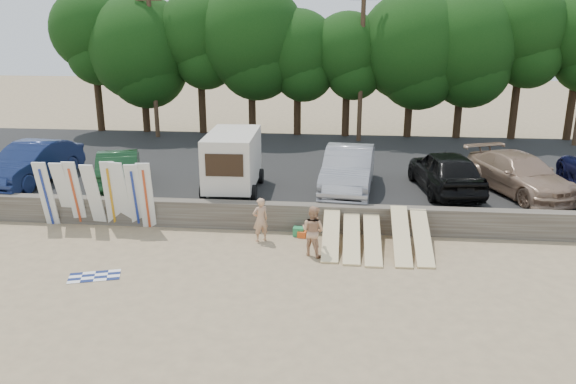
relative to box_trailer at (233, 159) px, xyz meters
name	(u,v)px	position (x,y,z in m)	size (l,w,h in m)	color
ground	(304,264)	(3.29, -5.36, -2.05)	(120.00, 120.00, 0.00)	tan
seawall	(310,217)	(3.29, -2.36, -1.55)	(44.00, 0.50, 1.00)	#6B6356
parking_lot	(320,170)	(3.29, 5.14, -1.70)	(44.00, 14.50, 0.70)	#282828
treeline	(317,42)	(2.70, 12.23, 4.17)	(33.25, 6.40, 9.02)	#382616
utility_poles	(362,57)	(5.29, 10.64, 3.38)	(25.80, 0.26, 9.00)	#473321
box_trailer	(233,159)	(0.00, 0.00, 0.00)	(2.28, 3.87, 2.41)	beige
car_0	(32,163)	(-8.79, 0.37, -0.49)	(1.83, 5.24, 1.73)	#16224D
car_1	(119,167)	(-4.96, 0.41, -0.59)	(1.61, 4.63, 1.53)	#13361A
car_2	(348,169)	(4.66, 0.52, -0.46)	(1.89, 5.42, 1.79)	#959499
car_3	(445,171)	(8.56, 0.77, -0.48)	(2.05, 5.11, 1.74)	black
car_4	(519,174)	(11.48, 0.87, -0.57)	(2.20, 5.40, 1.57)	#9B7A62
surfboard_upright_0	(46,194)	(-6.41, -2.94, -0.78)	(0.50, 0.06, 2.60)	silver
surfboard_upright_1	(64,193)	(-5.82, -2.76, -0.80)	(0.50, 0.06, 2.60)	silver
surfboard_upright_2	(75,194)	(-5.37, -2.81, -0.78)	(0.50, 0.06, 2.60)	silver
surfboard_upright_3	(94,196)	(-4.61, -2.91, -0.80)	(0.50, 0.06, 2.60)	silver
surfboard_upright_4	(111,194)	(-4.01, -2.76, -0.77)	(0.50, 0.06, 2.60)	silver
surfboard_upright_5	(122,195)	(-3.61, -2.77, -0.77)	(0.50, 0.06, 2.60)	silver
surfboard_upright_6	(135,196)	(-3.07, -2.84, -0.79)	(0.50, 0.06, 2.60)	silver
surfboard_upright_7	(146,196)	(-2.65, -2.83, -0.77)	(0.50, 0.06, 2.60)	silver
surfboard_low_0	(331,233)	(4.10, -3.85, -1.57)	(0.56, 3.00, 0.07)	beige
surfboard_low_1	(352,237)	(4.79, -3.94, -1.64)	(0.56, 3.00, 0.07)	beige
surfboard_low_2	(372,239)	(5.49, -4.02, -1.65)	(0.56, 3.00, 0.07)	beige
surfboard_low_3	(401,235)	(6.42, -4.03, -1.48)	(0.56, 3.00, 0.07)	beige
surfboard_low_4	(422,237)	(7.11, -3.94, -1.54)	(0.56, 3.00, 0.07)	beige
beachgoer_a	(260,220)	(1.65, -3.57, -1.27)	(0.57, 0.38, 1.57)	tan
beachgoer_b	(313,231)	(3.53, -4.62, -1.21)	(0.82, 0.64, 1.69)	tan
cooler	(299,232)	(2.93, -2.96, -1.89)	(0.38, 0.30, 0.32)	#279051
gear_bag	(302,234)	(3.06, -3.10, -1.94)	(0.30, 0.25, 0.22)	#E6571B
beach_towel	(94,276)	(-2.91, -6.93, -2.04)	(1.50, 1.50, 0.00)	white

